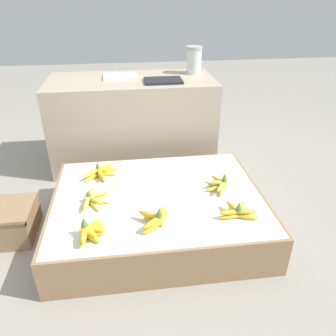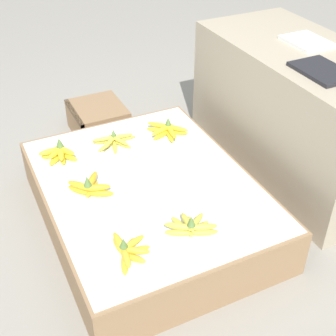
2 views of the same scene
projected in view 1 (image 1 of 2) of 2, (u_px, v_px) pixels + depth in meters
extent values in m
plane|color=gray|center=(158.00, 227.00, 2.02)|extent=(10.00, 10.00, 0.00)
cube|color=#997551|center=(158.00, 212.00, 1.97)|extent=(1.22, 0.94, 0.24)
cube|color=silver|center=(158.00, 195.00, 1.91)|extent=(1.18, 0.92, 0.00)
cube|color=tan|center=(133.00, 121.00, 2.66)|extent=(1.27, 0.60, 0.69)
cube|color=#997551|center=(4.00, 222.00, 1.92)|extent=(0.35, 0.32, 0.19)
ellipsoid|color=yellow|center=(84.00, 238.00, 1.56)|extent=(0.05, 0.13, 0.03)
ellipsoid|color=yellow|center=(91.00, 236.00, 1.57)|extent=(0.11, 0.11, 0.03)
ellipsoid|color=yellow|center=(92.00, 233.00, 1.59)|extent=(0.13, 0.05, 0.03)
ellipsoid|color=yellow|center=(93.00, 229.00, 1.61)|extent=(0.12, 0.09, 0.03)
ellipsoid|color=yellow|center=(84.00, 235.00, 1.53)|extent=(0.03, 0.12, 0.03)
ellipsoid|color=yellow|center=(89.00, 231.00, 1.56)|extent=(0.10, 0.12, 0.03)
ellipsoid|color=yellow|center=(93.00, 228.00, 1.57)|extent=(0.13, 0.05, 0.03)
ellipsoid|color=yellow|center=(90.00, 226.00, 1.59)|extent=(0.12, 0.09, 0.03)
cone|color=#5B7F3D|center=(84.00, 222.00, 1.56)|extent=(0.04, 0.04, 0.05)
ellipsoid|color=gold|center=(163.00, 217.00, 1.70)|extent=(0.08, 0.12, 0.03)
ellipsoid|color=gold|center=(154.00, 221.00, 1.67)|extent=(0.11, 0.10, 0.03)
ellipsoid|color=gold|center=(152.00, 228.00, 1.62)|extent=(0.12, 0.10, 0.03)
ellipsoid|color=gold|center=(161.00, 214.00, 1.67)|extent=(0.07, 0.13, 0.03)
ellipsoid|color=gold|center=(149.00, 215.00, 1.67)|extent=(0.12, 0.10, 0.03)
ellipsoid|color=gold|center=(153.00, 222.00, 1.61)|extent=(0.11, 0.10, 0.03)
cone|color=#5B7F3D|center=(159.00, 212.00, 1.62)|extent=(0.04, 0.04, 0.05)
ellipsoid|color=gold|center=(248.00, 217.00, 1.70)|extent=(0.11, 0.06, 0.03)
ellipsoid|color=gold|center=(242.00, 212.00, 1.74)|extent=(0.10, 0.09, 0.03)
ellipsoid|color=gold|center=(235.00, 210.00, 1.76)|extent=(0.03, 0.11, 0.03)
ellipsoid|color=gold|center=(232.00, 213.00, 1.73)|extent=(0.10, 0.10, 0.03)
ellipsoid|color=gold|center=(229.00, 217.00, 1.70)|extent=(0.11, 0.03, 0.03)
ellipsoid|color=gold|center=(246.00, 212.00, 1.70)|extent=(0.11, 0.05, 0.03)
ellipsoid|color=gold|center=(241.00, 207.00, 1.73)|extent=(0.08, 0.11, 0.03)
ellipsoid|color=gold|center=(233.00, 207.00, 1.74)|extent=(0.06, 0.11, 0.03)
ellipsoid|color=gold|center=(230.00, 212.00, 1.69)|extent=(0.11, 0.03, 0.03)
cone|color=#5B7F3D|center=(239.00, 206.00, 1.68)|extent=(0.03, 0.03, 0.04)
ellipsoid|color=#DBCC4C|center=(86.00, 205.00, 1.80)|extent=(0.07, 0.14, 0.02)
ellipsoid|color=#DBCC4C|center=(93.00, 205.00, 1.80)|extent=(0.09, 0.14, 0.02)
ellipsoid|color=#DBCC4C|center=(98.00, 201.00, 1.83)|extent=(0.14, 0.06, 0.02)
ellipsoid|color=#DBCC4C|center=(96.00, 198.00, 1.86)|extent=(0.14, 0.09, 0.02)
ellipsoid|color=#DBCC4C|center=(90.00, 196.00, 1.88)|extent=(0.03, 0.14, 0.02)
ellipsoid|color=#DBCC4C|center=(87.00, 201.00, 1.79)|extent=(0.05, 0.15, 0.02)
ellipsoid|color=#DBCC4C|center=(95.00, 200.00, 1.80)|extent=(0.11, 0.12, 0.02)
ellipsoid|color=#DBCC4C|center=(95.00, 195.00, 1.84)|extent=(0.14, 0.08, 0.02)
ellipsoid|color=#DBCC4C|center=(90.00, 194.00, 1.85)|extent=(0.04, 0.15, 0.02)
cone|color=#5B7F3D|center=(89.00, 193.00, 1.81)|extent=(0.03, 0.03, 0.04)
ellipsoid|color=gold|center=(225.00, 182.00, 2.00)|extent=(0.07, 0.12, 0.03)
ellipsoid|color=gold|center=(220.00, 183.00, 1.99)|extent=(0.06, 0.12, 0.03)
ellipsoid|color=gold|center=(217.00, 185.00, 1.97)|extent=(0.12, 0.07, 0.03)
ellipsoid|color=gold|center=(215.00, 188.00, 1.94)|extent=(0.12, 0.05, 0.03)
ellipsoid|color=gold|center=(222.00, 190.00, 1.92)|extent=(0.08, 0.12, 0.03)
ellipsoid|color=gold|center=(225.00, 178.00, 1.99)|extent=(0.07, 0.12, 0.03)
ellipsoid|color=gold|center=(219.00, 180.00, 1.97)|extent=(0.09, 0.11, 0.03)
ellipsoid|color=gold|center=(218.00, 183.00, 1.95)|extent=(0.12, 0.04, 0.03)
ellipsoid|color=gold|center=(221.00, 186.00, 1.91)|extent=(0.09, 0.11, 0.03)
cone|color=#5B7F3D|center=(225.00, 177.00, 1.93)|extent=(0.03, 0.03, 0.04)
ellipsoid|color=yellow|center=(94.00, 176.00, 2.07)|extent=(0.12, 0.14, 0.03)
ellipsoid|color=yellow|center=(101.00, 176.00, 2.07)|extent=(0.08, 0.15, 0.03)
ellipsoid|color=yellow|center=(104.00, 174.00, 2.09)|extent=(0.15, 0.06, 0.03)
ellipsoid|color=yellow|center=(102.00, 171.00, 2.12)|extent=(0.12, 0.14, 0.03)
ellipsoid|color=yellow|center=(93.00, 172.00, 2.06)|extent=(0.13, 0.13, 0.03)
ellipsoid|color=yellow|center=(100.00, 172.00, 2.05)|extent=(0.07, 0.15, 0.03)
ellipsoid|color=yellow|center=(105.00, 170.00, 2.09)|extent=(0.16, 0.05, 0.03)
ellipsoid|color=yellow|center=(103.00, 167.00, 2.11)|extent=(0.13, 0.12, 0.03)
cone|color=#5B7F3D|center=(98.00, 165.00, 2.07)|extent=(0.03, 0.03, 0.04)
cylinder|color=silver|center=(194.00, 61.00, 2.60)|extent=(0.12, 0.12, 0.19)
cylinder|color=#B7B2A8|center=(194.00, 48.00, 2.55)|extent=(0.13, 0.13, 0.02)
cube|color=white|center=(120.00, 76.00, 2.52)|extent=(0.24, 0.19, 0.02)
cube|color=#232328|center=(163.00, 81.00, 2.41)|extent=(0.28, 0.19, 0.02)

